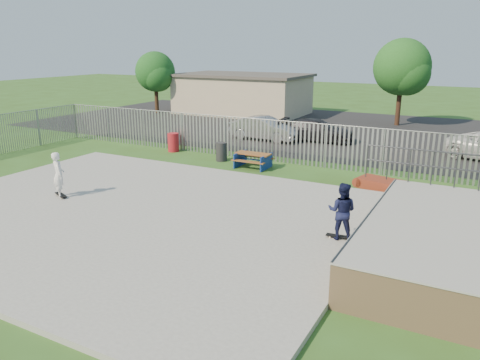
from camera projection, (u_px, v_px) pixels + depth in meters
The scene contains 18 objects.
ground at pixel (131, 215), 15.39m from camera, with size 120.00×120.00×0.00m, color #32531C.
concrete_slab at pixel (131, 213), 15.37m from camera, with size 15.00×12.00×0.15m, color gray.
quarter_pipe at pixel (449, 243), 11.82m from camera, with size 5.50×7.05×2.19m.
fence at pixel (226, 160), 18.55m from camera, with size 26.04×16.02×2.00m.
picnic_table at pixel (253, 160), 21.32m from camera, with size 1.61×1.33×0.68m.
funbox at pixel (385, 185), 18.05m from camera, with size 2.10×1.39×0.39m.
trash_bin_red at pixel (173, 142), 24.55m from camera, with size 0.58×0.58×0.97m, color #A51922.
trash_bin_grey at pixel (221, 152), 22.53m from camera, with size 0.54×0.54×0.90m, color #252527.
parking_lot at pixel (319, 128), 31.50m from camera, with size 40.00×18.00×0.02m, color black.
car_silver at pixel (264, 128), 27.45m from camera, with size 1.44×4.13×1.36m, color #A3A2A7.
car_dark at pixel (317, 130), 27.10m from camera, with size 1.76×4.34×1.26m, color black.
building at pixel (242, 94), 38.07m from camera, with size 10.40×6.40×3.20m.
tree_left at pixel (155, 72), 37.96m from camera, with size 3.21×3.21×4.96m.
tree_mid at pixel (402, 67), 31.68m from camera, with size 3.82×3.82×5.90m.
skateboard_a at pixel (340, 237), 13.13m from camera, with size 0.81×0.27×0.08m.
skateboard_b at pixel (61, 195), 16.80m from camera, with size 0.81×0.51×0.08m.
skater_navy at pixel (342, 211), 12.92m from camera, with size 0.79×0.62×1.63m, color #121638.
skater_white at pixel (59, 175), 16.58m from camera, with size 0.59×0.39×1.63m, color white.
Camera 1 is at (9.98, -11.08, 5.36)m, focal length 35.00 mm.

